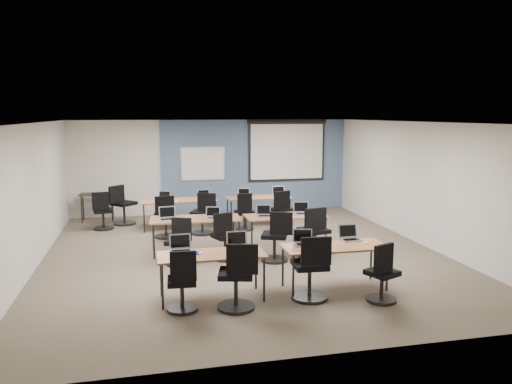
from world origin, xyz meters
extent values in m
cube|color=#6B6354|center=(0.00, 0.00, 0.00)|extent=(8.00, 9.00, 0.02)
cube|color=white|center=(0.00, 0.00, 2.70)|extent=(8.00, 9.00, 0.02)
cube|color=beige|center=(0.00, 4.50, 1.35)|extent=(8.00, 0.04, 2.70)
cube|color=beige|center=(0.00, -4.50, 1.35)|extent=(8.00, 0.04, 2.70)
cube|color=beige|center=(-4.00, 0.00, 1.35)|extent=(0.04, 9.00, 2.70)
cube|color=beige|center=(4.00, 0.00, 1.35)|extent=(0.04, 9.00, 2.70)
cube|color=#3D5977|center=(1.25, 4.47, 1.35)|extent=(5.50, 0.04, 2.70)
cube|color=silver|center=(-0.30, 4.43, 1.45)|extent=(1.28, 0.02, 0.98)
cube|color=white|center=(-0.30, 4.42, 1.45)|extent=(1.20, 0.02, 0.90)
cube|color=black|center=(2.20, 4.41, 1.80)|extent=(2.32, 0.03, 1.82)
cube|color=white|center=(2.20, 4.40, 1.76)|extent=(2.20, 0.02, 1.62)
cylinder|color=black|center=(2.20, 4.40, 2.64)|extent=(2.40, 0.10, 0.10)
cube|color=#A16137|center=(-0.98, -2.37, 0.71)|extent=(1.66, 0.69, 0.03)
cylinder|color=black|center=(-1.75, -2.65, 0.35)|extent=(0.04, 0.04, 0.70)
cylinder|color=black|center=(-0.21, -2.65, 0.35)|extent=(0.04, 0.04, 0.70)
cylinder|color=black|center=(-1.75, -2.08, 0.35)|extent=(0.04, 0.04, 0.70)
cylinder|color=black|center=(-0.21, -2.08, 0.35)|extent=(0.04, 0.04, 0.70)
cube|color=brown|center=(1.06, -2.34, 0.71)|extent=(1.72, 0.72, 0.03)
cylinder|color=black|center=(0.26, -2.64, 0.35)|extent=(0.04, 0.04, 0.70)
cylinder|color=black|center=(1.86, -2.64, 0.35)|extent=(0.04, 0.04, 0.70)
cylinder|color=black|center=(0.26, -2.04, 0.35)|extent=(0.04, 0.04, 0.70)
cylinder|color=black|center=(1.86, -2.04, 0.35)|extent=(0.04, 0.04, 0.70)
cube|color=brown|center=(-0.95, 0.35, 0.71)|extent=(1.85, 0.77, 0.03)
cylinder|color=black|center=(-1.82, 0.03, 0.35)|extent=(0.04, 0.04, 0.70)
cylinder|color=black|center=(-0.09, 0.03, 0.35)|extent=(0.04, 0.04, 0.70)
cylinder|color=black|center=(-1.82, 0.68, 0.35)|extent=(0.04, 0.04, 0.70)
cylinder|color=black|center=(-0.09, 0.68, 0.35)|extent=(0.04, 0.04, 0.70)
cube|color=brown|center=(0.96, 0.23, 0.71)|extent=(1.73, 0.72, 0.03)
cylinder|color=black|center=(0.16, -0.07, 0.35)|extent=(0.04, 0.04, 0.70)
cylinder|color=black|center=(1.76, -0.07, 0.35)|extent=(0.04, 0.04, 0.70)
cylinder|color=black|center=(0.16, 0.53, 0.35)|extent=(0.04, 0.04, 0.70)
cylinder|color=black|center=(1.76, 0.53, 0.35)|extent=(0.04, 0.04, 0.70)
cube|color=brown|center=(-1.12, 2.68, 0.71)|extent=(1.88, 0.78, 0.03)
cylinder|color=black|center=(-2.00, 2.35, 0.35)|extent=(0.04, 0.04, 0.70)
cylinder|color=black|center=(-0.24, 2.35, 0.35)|extent=(0.04, 0.04, 0.70)
cylinder|color=black|center=(-2.00, 3.01, 0.35)|extent=(0.04, 0.04, 0.70)
cylinder|color=black|center=(-0.24, 3.01, 0.35)|extent=(0.04, 0.04, 0.70)
cube|color=olive|center=(0.93, 2.66, 0.71)|extent=(1.66, 0.69, 0.03)
cylinder|color=black|center=(0.16, 2.37, 0.35)|extent=(0.04, 0.04, 0.70)
cylinder|color=black|center=(1.70, 2.37, 0.35)|extent=(0.04, 0.04, 0.70)
cylinder|color=black|center=(0.16, 2.95, 0.35)|extent=(0.04, 0.04, 0.70)
cylinder|color=black|center=(1.70, 2.95, 0.35)|extent=(0.04, 0.04, 0.70)
cube|color=#BABAC4|center=(-1.44, -2.16, 0.74)|extent=(0.34, 0.25, 0.02)
cube|color=black|center=(-1.44, -2.18, 0.75)|extent=(0.29, 0.14, 0.00)
cube|color=#BABAC4|center=(-1.44, -2.03, 0.87)|extent=(0.34, 0.06, 0.23)
cube|color=black|center=(-1.44, -2.03, 0.87)|extent=(0.30, 0.04, 0.19)
ellipsoid|color=white|center=(-1.15, -2.33, 0.74)|extent=(0.08, 0.10, 0.03)
cylinder|color=black|center=(-1.47, -2.73, 0.03)|extent=(0.47, 0.47, 0.05)
cylinder|color=black|center=(-1.47, -2.73, 0.21)|extent=(0.06, 0.06, 0.41)
cube|color=black|center=(-1.47, -2.73, 0.45)|extent=(0.41, 0.41, 0.08)
cube|color=black|center=(-1.46, -2.92, 0.73)|extent=(0.38, 0.06, 0.44)
cube|color=#B7B7C3|center=(-0.52, -2.16, 0.74)|extent=(0.33, 0.24, 0.02)
cube|color=black|center=(-0.52, -2.18, 0.75)|extent=(0.28, 0.14, 0.00)
cube|color=#B7B7C3|center=(-0.52, -2.03, 0.87)|extent=(0.33, 0.06, 0.23)
cube|color=black|center=(-0.52, -2.03, 0.87)|extent=(0.29, 0.04, 0.19)
ellipsoid|color=white|center=(-0.43, -2.38, 0.74)|extent=(0.07, 0.10, 0.03)
cylinder|color=black|center=(-0.69, -2.84, 0.03)|extent=(0.57, 0.57, 0.05)
cylinder|color=black|center=(-0.69, -2.84, 0.25)|extent=(0.06, 0.06, 0.50)
cube|color=black|center=(-0.69, -2.84, 0.54)|extent=(0.50, 0.50, 0.08)
cube|color=black|center=(-0.63, -3.06, 0.82)|extent=(0.46, 0.06, 0.44)
cube|color=#B4B4B5|center=(0.58, -2.22, 0.74)|extent=(0.33, 0.24, 0.02)
cube|color=black|center=(0.58, -2.24, 0.75)|extent=(0.28, 0.14, 0.00)
cube|color=#B4B4B5|center=(0.58, -2.09, 0.87)|extent=(0.33, 0.06, 0.23)
cube|color=black|center=(0.58, -2.10, 0.87)|extent=(0.29, 0.04, 0.18)
ellipsoid|color=white|center=(0.70, -2.37, 0.74)|extent=(0.08, 0.11, 0.04)
cylinder|color=black|center=(0.51, -2.70, 0.03)|extent=(0.58, 0.58, 0.05)
cylinder|color=black|center=(0.51, -2.70, 0.25)|extent=(0.06, 0.06, 0.51)
cube|color=black|center=(0.51, -2.70, 0.55)|extent=(0.51, 0.51, 0.08)
cube|color=black|center=(0.52, -2.93, 0.83)|extent=(0.47, 0.06, 0.44)
cube|color=silver|center=(1.45, -2.08, 0.74)|extent=(0.33, 0.24, 0.02)
cube|color=black|center=(1.45, -2.10, 0.75)|extent=(0.28, 0.14, 0.00)
cube|color=silver|center=(1.45, -1.95, 0.87)|extent=(0.33, 0.06, 0.23)
cube|color=black|center=(1.45, -1.96, 0.87)|extent=(0.29, 0.04, 0.19)
ellipsoid|color=white|center=(1.62, -2.32, 0.74)|extent=(0.07, 0.10, 0.03)
cylinder|color=black|center=(1.56, -3.04, 0.03)|extent=(0.47, 0.47, 0.05)
cylinder|color=black|center=(1.56, -3.04, 0.21)|extent=(0.06, 0.06, 0.42)
cube|color=black|center=(1.56, -3.04, 0.46)|extent=(0.42, 0.42, 0.08)
cube|color=black|center=(1.48, -3.22, 0.74)|extent=(0.38, 0.06, 0.44)
cube|color=#B0B0B0|center=(-1.52, 0.30, 0.74)|extent=(0.34, 0.25, 0.02)
cube|color=black|center=(-1.52, 0.28, 0.75)|extent=(0.29, 0.14, 0.00)
cube|color=#B0B0B0|center=(-1.52, 0.44, 0.87)|extent=(0.34, 0.06, 0.23)
cube|color=black|center=(-1.52, 0.43, 0.87)|extent=(0.30, 0.04, 0.19)
ellipsoid|color=white|center=(-1.17, 0.14, 0.74)|extent=(0.06, 0.09, 0.03)
cylinder|color=black|center=(-1.38, -0.44, 0.03)|extent=(0.47, 0.47, 0.05)
cylinder|color=black|center=(-1.38, -0.44, 0.21)|extent=(0.06, 0.06, 0.41)
cube|color=black|center=(-1.38, -0.44, 0.45)|extent=(0.41, 0.41, 0.08)
cube|color=black|center=(-1.31, -0.61, 0.73)|extent=(0.38, 0.06, 0.44)
cube|color=#BCBCBC|center=(-0.58, 0.22, 0.74)|extent=(0.30, 0.22, 0.02)
cube|color=black|center=(-0.58, 0.20, 0.75)|extent=(0.25, 0.13, 0.00)
cube|color=#BCBCBC|center=(-0.58, 0.34, 0.86)|extent=(0.30, 0.06, 0.21)
cube|color=black|center=(-0.58, 0.33, 0.86)|extent=(0.26, 0.04, 0.17)
ellipsoid|color=white|center=(-0.29, 0.17, 0.74)|extent=(0.08, 0.10, 0.03)
cylinder|color=black|center=(-0.43, -0.29, 0.03)|extent=(0.49, 0.49, 0.05)
cylinder|color=black|center=(-0.43, -0.29, 0.22)|extent=(0.06, 0.06, 0.44)
cube|color=black|center=(-0.43, -0.29, 0.48)|extent=(0.44, 0.44, 0.08)
cube|color=black|center=(-0.50, -0.48, 0.76)|extent=(0.40, 0.06, 0.44)
cube|color=silver|center=(0.49, 0.18, 0.74)|extent=(0.30, 0.22, 0.02)
cube|color=black|center=(0.49, 0.16, 0.75)|extent=(0.26, 0.13, 0.00)
cube|color=silver|center=(0.49, 0.30, 0.86)|extent=(0.30, 0.06, 0.21)
cube|color=black|center=(0.49, 0.29, 0.86)|extent=(0.27, 0.04, 0.17)
ellipsoid|color=white|center=(0.78, 0.16, 0.74)|extent=(0.08, 0.11, 0.03)
cylinder|color=black|center=(0.49, -0.61, 0.03)|extent=(0.54, 0.54, 0.05)
cylinder|color=black|center=(0.49, -0.61, 0.24)|extent=(0.06, 0.06, 0.48)
cube|color=black|center=(0.49, -0.61, 0.52)|extent=(0.48, 0.48, 0.08)
cube|color=black|center=(0.57, -0.82, 0.80)|extent=(0.44, 0.06, 0.44)
cube|color=#B7B7C4|center=(1.35, 0.25, 0.74)|extent=(0.33, 0.24, 0.02)
cube|color=black|center=(1.35, 0.23, 0.75)|extent=(0.28, 0.14, 0.00)
cube|color=#B7B7C4|center=(1.35, 0.38, 0.87)|extent=(0.33, 0.06, 0.23)
cube|color=black|center=(1.35, 0.37, 0.87)|extent=(0.29, 0.04, 0.19)
ellipsoid|color=white|center=(1.60, 0.12, 0.74)|extent=(0.07, 0.11, 0.04)
cylinder|color=black|center=(1.33, -0.53, 0.03)|extent=(0.58, 0.58, 0.05)
cylinder|color=black|center=(1.33, -0.53, 0.26)|extent=(0.06, 0.06, 0.52)
cube|color=black|center=(1.33, -0.53, 0.56)|extent=(0.52, 0.52, 0.08)
cube|color=black|center=(1.28, -0.76, 0.84)|extent=(0.47, 0.06, 0.44)
cube|color=#B4B4B4|center=(-1.47, 2.62, 0.74)|extent=(0.30, 0.22, 0.02)
cube|color=black|center=(-1.47, 2.60, 0.75)|extent=(0.26, 0.13, 0.00)
cube|color=#B4B4B4|center=(-1.47, 2.74, 0.86)|extent=(0.30, 0.06, 0.21)
cube|color=black|center=(-1.47, 2.73, 0.86)|extent=(0.27, 0.04, 0.17)
ellipsoid|color=white|center=(-1.19, 2.54, 0.74)|extent=(0.08, 0.11, 0.03)
cylinder|color=black|center=(-1.50, 1.79, 0.03)|extent=(0.54, 0.54, 0.05)
cylinder|color=black|center=(-1.50, 1.79, 0.24)|extent=(0.06, 0.06, 0.48)
cube|color=black|center=(-1.50, 1.79, 0.52)|extent=(0.48, 0.48, 0.08)
cube|color=black|center=(-1.53, 1.58, 0.80)|extent=(0.44, 0.06, 0.44)
cube|color=silver|center=(-0.50, 2.59, 0.74)|extent=(0.31, 0.23, 0.02)
cube|color=black|center=(-0.50, 2.57, 0.75)|extent=(0.26, 0.13, 0.00)
cube|color=silver|center=(-0.50, 2.71, 0.86)|extent=(0.31, 0.06, 0.21)
cube|color=black|center=(-0.50, 2.70, 0.86)|extent=(0.27, 0.04, 0.18)
ellipsoid|color=white|center=(-0.41, 2.42, 0.74)|extent=(0.07, 0.10, 0.03)
cylinder|color=black|center=(-0.63, 1.94, 0.03)|extent=(0.55, 0.55, 0.05)
cylinder|color=black|center=(-0.63, 1.94, 0.24)|extent=(0.06, 0.06, 0.49)
cube|color=black|center=(-0.63, 1.94, 0.53)|extent=(0.49, 0.49, 0.08)
cube|color=black|center=(-0.54, 1.74, 0.81)|extent=(0.44, 0.06, 0.44)
cube|color=#B4B4BD|center=(0.55, 2.59, 0.74)|extent=(0.31, 0.22, 0.02)
cube|color=black|center=(0.55, 2.57, 0.75)|extent=(0.26, 0.13, 0.00)
cube|color=#B4B4BD|center=(0.55, 2.71, 0.86)|extent=(0.31, 0.06, 0.21)
cube|color=black|center=(0.55, 2.70, 0.86)|extent=(0.27, 0.04, 0.17)
ellipsoid|color=white|center=(0.70, 2.55, 0.74)|extent=(0.07, 0.10, 0.04)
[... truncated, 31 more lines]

